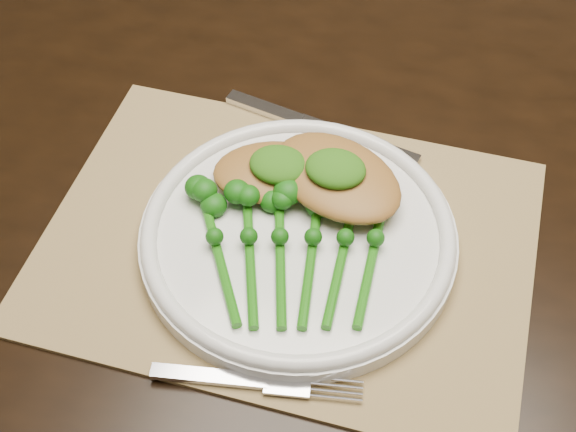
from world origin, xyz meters
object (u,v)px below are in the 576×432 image
(dining_table, at_px, (356,336))
(placemat, at_px, (288,243))
(dinner_plate, at_px, (298,235))
(chicken_fillet_left, at_px, (273,172))
(broccolini_bundle, at_px, (295,262))

(dining_table, relative_size, placemat, 3.73)
(dinner_plate, bearing_deg, chicken_fillet_left, 126.61)
(dining_table, relative_size, dinner_plate, 5.74)
(dining_table, xyz_separation_m, placemat, (-0.06, -0.15, 0.37))
(dining_table, bearing_deg, dinner_plate, -112.73)
(dinner_plate, bearing_deg, broccolini_bundle, -77.77)
(chicken_fillet_left, relative_size, broccolini_bundle, 0.55)
(dining_table, relative_size, broccolini_bundle, 7.97)
(dinner_plate, distance_m, broccolini_bundle, 0.04)
(dinner_plate, relative_size, broccolini_bundle, 1.39)
(dining_table, distance_m, placemat, 0.41)
(dinner_plate, bearing_deg, dining_table, 72.45)
(placemat, xyz_separation_m, broccolini_bundle, (0.02, -0.04, 0.02))
(placemat, height_order, dinner_plate, dinner_plate)
(placemat, relative_size, chicken_fillet_left, 3.90)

